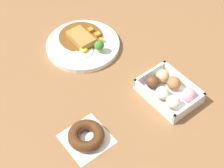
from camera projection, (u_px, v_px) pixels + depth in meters
ground_plane at (94, 82)px, 1.08m from camera, size 1.60×1.60×0.00m
curry_plate at (83, 44)px, 1.18m from camera, size 0.26×0.26×0.06m
donut_box at (169, 90)px, 1.03m from camera, size 0.18×0.13×0.05m
chocolate_ring_donut at (86, 136)px, 0.93m from camera, size 0.13×0.13×0.03m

